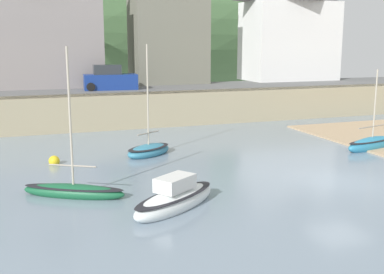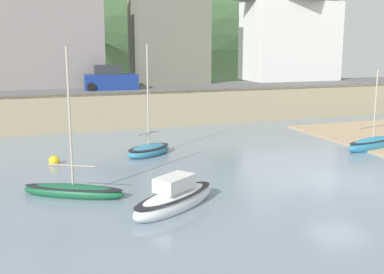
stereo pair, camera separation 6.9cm
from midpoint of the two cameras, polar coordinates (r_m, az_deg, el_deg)
name	(u,v)px [view 2 (the right image)]	position (r m, az deg, el deg)	size (l,w,h in m)	color
quay_seawall	(201,104)	(37.09, 1.18, 3.93)	(48.00, 9.40, 2.40)	tan
hillside_backdrop	(87,24)	(72.80, -12.37, 13.00)	(80.00, 44.00, 24.91)	#4B6F43
waterfront_building_left	(45,21)	(42.24, -17.07, 13.05)	(9.14, 5.99, 10.58)	gray
waterfront_building_centre	(169,22)	(44.05, -2.74, 13.48)	(6.85, 4.59, 10.67)	slate
waterfront_building_right	(290,30)	(49.07, 11.63, 12.37)	(9.00, 5.47, 9.58)	silver
sailboat_tall_mast	(73,190)	(19.68, -13.84, -6.16)	(4.12, 2.92, 6.01)	#185834
sailboat_white_hull	(372,144)	(29.37, 20.74, -0.78)	(4.16, 1.92, 4.76)	teal
fishing_boat_green	(149,150)	(26.16, -5.09, -1.54)	(3.22, 2.77, 6.11)	teal
rowboat_small_beached	(175,199)	(17.74, -1.97, -7.38)	(4.26, 3.49, 1.43)	white
parked_car_near_slipway	(110,79)	(38.31, -9.64, 6.78)	(4.21, 1.99, 1.95)	navy
mooring_buoy	(54,161)	(25.08, -15.99, -2.75)	(0.55, 0.55, 0.55)	yellow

